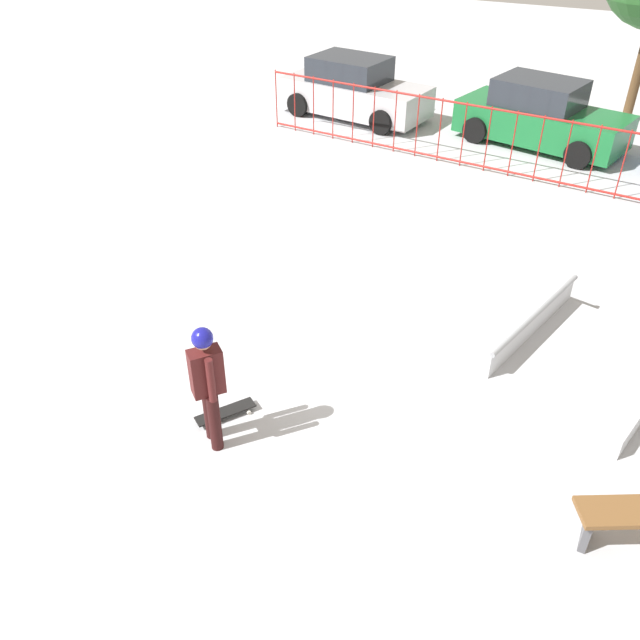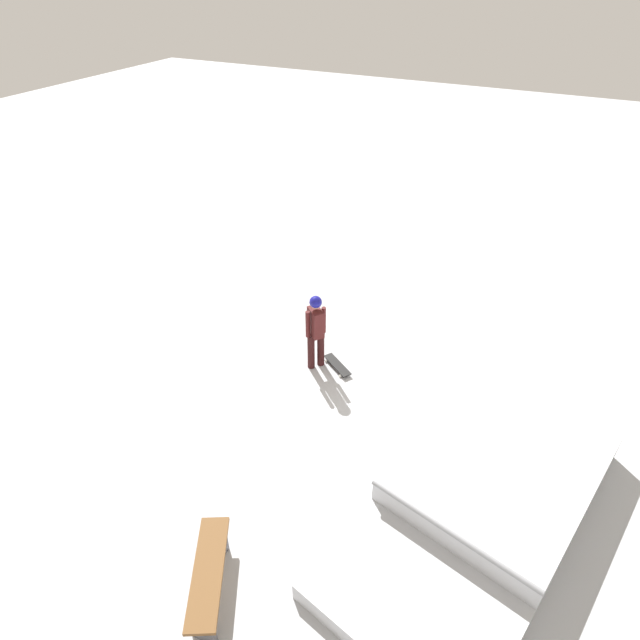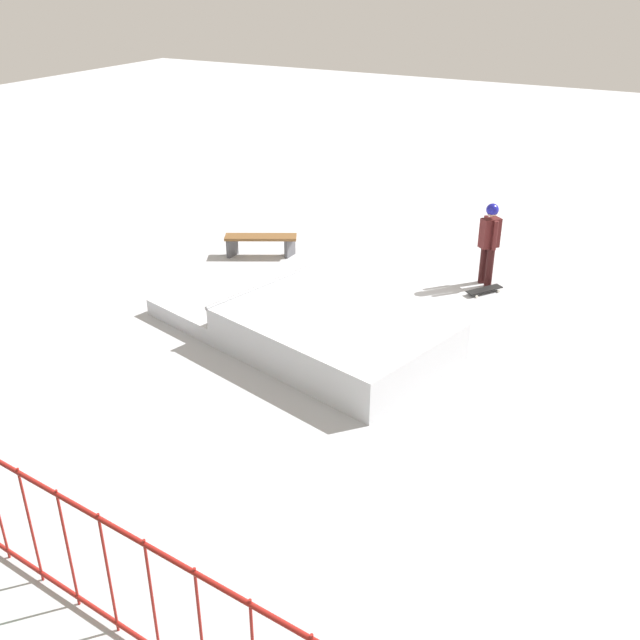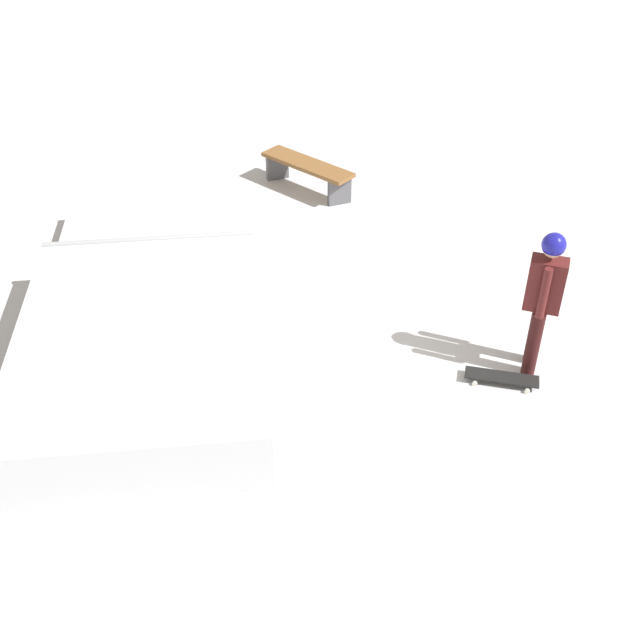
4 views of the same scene
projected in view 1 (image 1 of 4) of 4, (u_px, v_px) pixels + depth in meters
ground_plane at (370, 345)px, 9.90m from camera, size 60.00×60.00×0.00m
skate_ramp at (454, 302)px, 10.30m from camera, size 5.88×3.86×0.74m
skater at (207, 379)px, 7.69m from camera, size 0.41×0.43×1.73m
skateboard at (225, 412)px, 8.59m from camera, size 0.61×0.78×0.09m
perimeter_fence at (500, 141)px, 14.92m from camera, size 12.33×1.21×1.50m
parked_car_silver at (354, 90)px, 18.36m from camera, size 4.29×2.36×1.60m
parked_car_green at (541, 116)px, 16.49m from camera, size 4.38×2.63×1.60m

